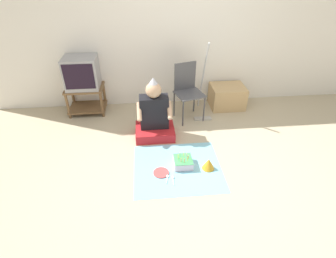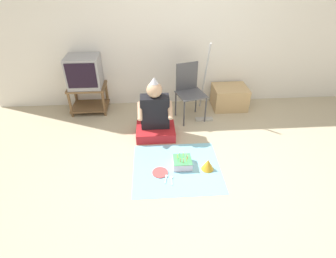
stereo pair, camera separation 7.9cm
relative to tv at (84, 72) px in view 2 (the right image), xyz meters
name	(u,v)px [view 2 (the right image)]	position (x,y,z in m)	size (l,w,h in m)	color
ground_plane	(198,178)	(1.58, -1.76, -0.70)	(16.00, 16.00, 0.00)	tan
wall_back	(183,28)	(1.58, 0.25, 0.57)	(6.40, 0.06, 2.55)	white
tv_stand	(89,96)	(0.00, 0.00, -0.43)	(0.60, 0.45, 0.45)	brown
tv	(84,72)	(0.00, 0.00, 0.00)	(0.51, 0.43, 0.49)	#99999E
folding_chair	(189,88)	(1.64, -0.31, -0.19)	(0.50, 0.48, 0.89)	#4C4C51
cardboard_box_stack	(229,97)	(2.40, -0.04, -0.51)	(0.57, 0.47, 0.38)	tan
dust_mop	(204,96)	(1.89, -0.33, -0.33)	(0.28, 0.47, 1.24)	#B2ADA3
person_seated	(155,117)	(1.09, -0.81, -0.39)	(0.56, 0.45, 0.90)	red
party_cloth	(177,168)	(1.34, -1.57, -0.70)	(1.09, 0.97, 0.01)	#7FC6E0
birthday_cake	(182,162)	(1.41, -1.53, -0.64)	(0.23, 0.23, 0.17)	silver
party_hat_blue	(208,164)	(1.72, -1.62, -0.62)	(0.16, 0.16, 0.14)	gold
paper_plate	(160,172)	(1.12, -1.65, -0.69)	(0.19, 0.19, 0.01)	#D84C4C
plastic_spoon_near	(166,177)	(1.19, -1.73, -0.69)	(0.05, 0.14, 0.01)	white
plastic_spoon_far	(172,178)	(1.26, -1.76, -0.69)	(0.04, 0.15, 0.01)	white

